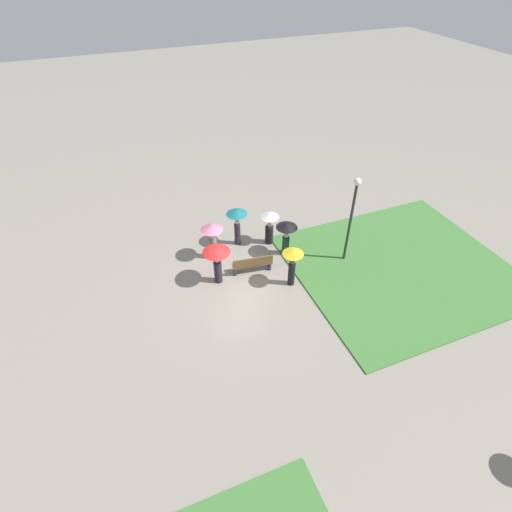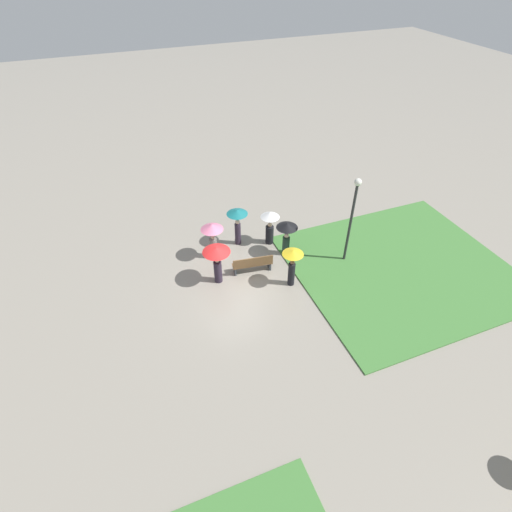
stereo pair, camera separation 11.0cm
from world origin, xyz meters
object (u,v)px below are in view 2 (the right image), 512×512
at_px(lamp_post, 353,210).
at_px(crowd_person_teal, 237,219).
at_px(park_bench, 253,264).
at_px(crowd_person_white, 270,223).
at_px(crowd_person_black, 287,232).
at_px(crowd_person_pink, 212,234).
at_px(crowd_person_yellow, 292,261).
at_px(crowd_person_red, 217,256).

relative_size(lamp_post, crowd_person_teal, 2.20).
relative_size(park_bench, crowd_person_white, 1.04).
bearing_deg(crowd_person_teal, crowd_person_black, 38.08).
xyz_separation_m(crowd_person_teal, crowd_person_white, (-1.48, 0.51, -0.26)).
bearing_deg(crowd_person_black, crowd_person_pink, 142.83).
bearing_deg(park_bench, lamp_post, 178.03).
height_order(crowd_person_black, crowd_person_white, crowd_person_white).
xyz_separation_m(park_bench, lamp_post, (-4.35, 0.77, 2.30)).
relative_size(crowd_person_teal, crowd_person_pink, 1.04).
bearing_deg(lamp_post, park_bench, -10.08).
bearing_deg(crowd_person_teal, crowd_person_white, 60.09).
distance_m(lamp_post, crowd_person_yellow, 3.45).
bearing_deg(crowd_person_white, crowd_person_teal, -126.65).
distance_m(park_bench, crowd_person_yellow, 2.05).
xyz_separation_m(park_bench, crowd_person_teal, (-0.09, -2.26, 0.97)).
distance_m(park_bench, crowd_person_black, 2.20).
xyz_separation_m(crowd_person_yellow, crowd_person_white, (-0.28, -3.11, -0.12)).
xyz_separation_m(crowd_person_black, crowd_person_yellow, (0.66, 2.00, 0.04)).
bearing_deg(crowd_person_white, crowd_person_red, -78.80).
distance_m(crowd_person_teal, crowd_person_white, 1.58).
bearing_deg(lamp_post, crowd_person_red, -7.25).
bearing_deg(crowd_person_black, park_bench, 178.43).
distance_m(crowd_person_teal, crowd_person_yellow, 3.81).
bearing_deg(crowd_person_yellow, crowd_person_white, 44.64).
bearing_deg(crowd_person_teal, park_bench, -13.25).
xyz_separation_m(lamp_post, crowd_person_pink, (5.68, -2.44, -1.41)).
bearing_deg(crowd_person_yellow, crowd_person_pink, 90.67).
distance_m(crowd_person_pink, crowd_person_black, 3.43).
xyz_separation_m(park_bench, crowd_person_pink, (1.33, -1.66, 0.89)).
xyz_separation_m(lamp_post, crowd_person_red, (5.98, -0.76, -1.36)).
bearing_deg(crowd_person_red, crowd_person_teal, 136.43).
bearing_deg(crowd_person_yellow, park_bench, 93.21).
height_order(crowd_person_yellow, crowd_person_red, crowd_person_red).
bearing_deg(crowd_person_red, crowd_person_yellow, 58.81).
distance_m(lamp_post, crowd_person_pink, 6.34).
distance_m(park_bench, crowd_person_teal, 2.46).
bearing_deg(crowd_person_red, crowd_person_black, 94.02).
xyz_separation_m(crowd_person_teal, crowd_person_black, (-1.86, 1.61, -0.18)).
distance_m(park_bench, crowd_person_pink, 2.31).
bearing_deg(crowd_person_black, crowd_person_yellow, -128.24).
height_order(crowd_person_pink, crowd_person_yellow, same).
height_order(crowd_person_teal, crowd_person_white, crowd_person_teal).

